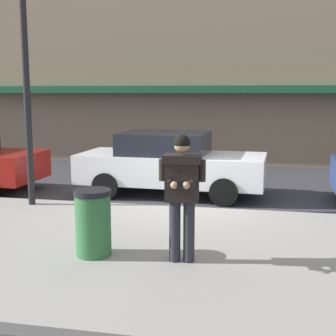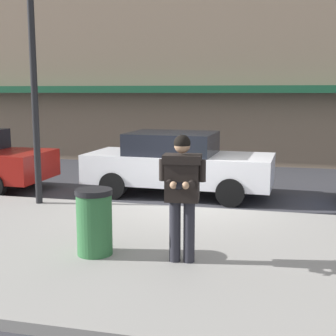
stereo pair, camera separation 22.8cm
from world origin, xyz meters
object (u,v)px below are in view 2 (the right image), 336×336
street_lamp_post (33,61)px  parked_sedan_mid (178,163)px  man_texting_on_phone (182,185)px  trash_bin (94,222)px

street_lamp_post → parked_sedan_mid: bearing=39.4°
parked_sedan_mid → street_lamp_post: bearing=-140.6°
man_texting_on_phone → trash_bin: (-1.32, 0.01, -0.62)m
parked_sedan_mid → trash_bin: (-0.19, -4.85, -0.16)m
parked_sedan_mid → man_texting_on_phone: size_ratio=2.53×
parked_sedan_mid → street_lamp_post: (-2.59, -2.13, 2.35)m
street_lamp_post → trash_bin: size_ratio=4.98×
trash_bin → street_lamp_post: bearing=131.5°
parked_sedan_mid → trash_bin: parked_sedan_mid is taller
trash_bin → parked_sedan_mid: bearing=87.8°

